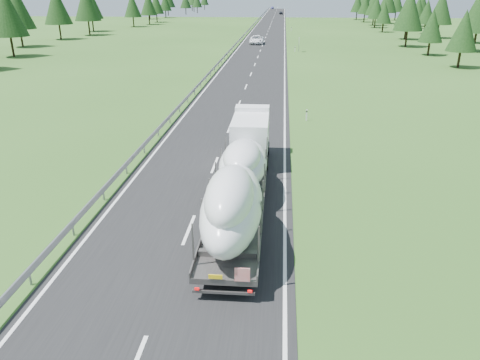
# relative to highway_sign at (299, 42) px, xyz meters

# --- Properties ---
(road_surface) EXTENTS (10.00, 400.00, 0.02)m
(road_surface) POSITION_rel_highway_sign_xyz_m (-7.20, 20.00, -1.80)
(road_surface) COLOR black
(road_surface) RESTS_ON ground
(guardrail) EXTENTS (0.10, 400.00, 0.76)m
(guardrail) POSITION_rel_highway_sign_xyz_m (-12.50, 19.94, -1.21)
(guardrail) COLOR slate
(guardrail) RESTS_ON ground
(marker_posts) EXTENTS (0.13, 350.08, 1.00)m
(marker_posts) POSITION_rel_highway_sign_xyz_m (-0.70, 75.00, -1.27)
(marker_posts) COLOR silver
(marker_posts) RESTS_ON ground
(highway_sign) EXTENTS (0.08, 0.90, 2.60)m
(highway_sign) POSITION_rel_highway_sign_xyz_m (0.00, 0.00, 0.00)
(highway_sign) COLOR slate
(highway_sign) RESTS_ON ground
(tree_line_right) EXTENTS (27.41, 313.90, 12.27)m
(tree_line_right) POSITION_rel_highway_sign_xyz_m (32.78, 36.59, 4.83)
(tree_line_right) COLOR black
(tree_line_right) RESTS_ON ground
(tree_line_left) EXTENTS (15.21, 313.88, 12.50)m
(tree_line_left) POSITION_rel_highway_sign_xyz_m (-51.51, 39.98, 5.30)
(tree_line_left) COLOR black
(tree_line_left) RESTS_ON ground
(boat_truck) EXTENTS (2.64, 18.11, 4.18)m
(boat_truck) POSITION_rel_highway_sign_xyz_m (-4.91, -68.73, 0.30)
(boat_truck) COLOR white
(boat_truck) RESTS_ON ground
(distant_van) EXTENTS (2.88, 6.21, 1.72)m
(distant_van) POSITION_rel_highway_sign_xyz_m (-8.59, 13.09, -0.95)
(distant_van) COLOR white
(distant_van) RESTS_ON ground
(distant_car_dark) EXTENTS (1.98, 4.14, 1.36)m
(distant_car_dark) POSITION_rel_highway_sign_xyz_m (-4.36, 146.48, -1.13)
(distant_car_dark) COLOR black
(distant_car_dark) RESTS_ON ground
(distant_car_blue) EXTENTS (1.86, 4.25, 1.36)m
(distant_car_blue) POSITION_rel_highway_sign_xyz_m (-10.11, 215.83, -1.13)
(distant_car_blue) COLOR #191A46
(distant_car_blue) RESTS_ON ground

